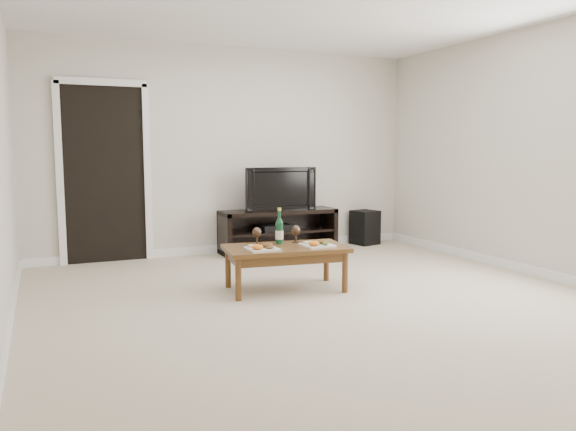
# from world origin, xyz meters

# --- Properties ---
(floor) EXTENTS (5.50, 5.50, 0.00)m
(floor) POSITION_xyz_m (0.00, 0.00, 0.00)
(floor) COLOR beige
(floor) RESTS_ON ground
(back_wall) EXTENTS (5.00, 0.04, 2.60)m
(back_wall) POSITION_xyz_m (0.00, 2.77, 1.30)
(back_wall) COLOR beige
(back_wall) RESTS_ON ground
(doorway) EXTENTS (0.90, 0.02, 2.05)m
(doorway) POSITION_xyz_m (-1.55, 2.73, 1.02)
(doorway) COLOR black
(doorway) RESTS_ON ground
(media_console) EXTENTS (1.52, 0.45, 0.55)m
(media_console) POSITION_xyz_m (0.55, 2.50, 0.28)
(media_console) COLOR black
(media_console) RESTS_ON ground
(television) EXTENTS (0.95, 0.13, 0.55)m
(television) POSITION_xyz_m (0.55, 2.50, 0.82)
(television) COLOR black
(television) RESTS_ON media_console
(av_receiver) EXTENTS (0.43, 0.33, 0.08)m
(av_receiver) POSITION_xyz_m (0.48, 2.48, 0.33)
(av_receiver) COLOR black
(av_receiver) RESTS_ON media_console
(subwoofer) EXTENTS (0.38, 0.38, 0.47)m
(subwoofer) POSITION_xyz_m (1.89, 2.55, 0.24)
(subwoofer) COLOR black
(subwoofer) RESTS_ON ground
(coffee_table) EXTENTS (1.20, 0.75, 0.42)m
(coffee_table) POSITION_xyz_m (-0.16, 0.65, 0.21)
(coffee_table) COLOR brown
(coffee_table) RESTS_ON ground
(plate_left) EXTENTS (0.27, 0.27, 0.07)m
(plate_left) POSITION_xyz_m (-0.43, 0.56, 0.45)
(plate_left) COLOR white
(plate_left) RESTS_ON coffee_table
(plate_right) EXTENTS (0.27, 0.27, 0.07)m
(plate_right) POSITION_xyz_m (0.12, 0.52, 0.45)
(plate_right) COLOR white
(plate_right) RESTS_ON coffee_table
(wine_bottle) EXTENTS (0.07, 0.07, 0.35)m
(wine_bottle) POSITION_xyz_m (-0.15, 0.80, 0.59)
(wine_bottle) COLOR #103C21
(wine_bottle) RESTS_ON coffee_table
(goblet_left) EXTENTS (0.09, 0.09, 0.17)m
(goblet_left) POSITION_xyz_m (-0.37, 0.83, 0.51)
(goblet_left) COLOR #3D2C21
(goblet_left) RESTS_ON coffee_table
(goblet_right) EXTENTS (0.09, 0.09, 0.17)m
(goblet_right) POSITION_xyz_m (0.03, 0.81, 0.51)
(goblet_right) COLOR #3D2C21
(goblet_right) RESTS_ON coffee_table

